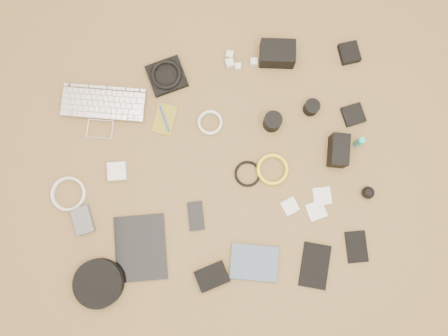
{
  "coord_description": "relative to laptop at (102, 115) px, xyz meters",
  "views": [
    {
      "loc": [
        -0.01,
        -0.23,
        1.84
      ],
      "look_at": [
        0.02,
        0.01,
        0.02
      ],
      "focal_mm": 35.0,
      "sensor_mm": 36.0,
      "label": 1
    }
  ],
  "objects": [
    {
      "name": "room_shell",
      "position": [
        0.47,
        -0.31,
        1.24
      ],
      "size": [
        4.04,
        4.04,
        2.58
      ],
      "color": "brown",
      "rests_on": "ground"
    },
    {
      "name": "laptop",
      "position": [
        0.0,
        0.0,
        0.0
      ],
      "size": [
        0.4,
        0.32,
        0.03
      ],
      "primitive_type": "imported",
      "rotation": [
        0.0,
        0.0,
        -0.2
      ],
      "color": "silver",
      "rests_on": "ground"
    },
    {
      "name": "cable_yellow",
      "position": [
        0.69,
        -0.32,
        -0.01
      ],
      "size": [
        0.16,
        0.16,
        0.02
      ],
      "primitive_type": "torus",
      "rotation": [
        0.0,
        0.0,
        -0.2
      ],
      "color": "yellow",
      "rests_on": "ground"
    },
    {
      "name": "tablet",
      "position": [
        0.11,
        -0.58,
        -0.01
      ],
      "size": [
        0.22,
        0.28,
        0.01
      ],
      "primitive_type": "cube",
      "rotation": [
        0.0,
        0.0,
        -0.04
      ],
      "color": "black",
      "rests_on": "ground"
    },
    {
      "name": "lens_a",
      "position": [
        0.72,
        -0.13,
        0.03
      ],
      "size": [
        0.09,
        0.09,
        0.08
      ],
      "primitive_type": "cylinder",
      "rotation": [
        0.0,
        0.0,
        -0.13
      ],
      "color": "black",
      "rests_on": "ground"
    },
    {
      "name": "cable_black",
      "position": [
        0.59,
        -0.33,
        -0.01
      ],
      "size": [
        0.13,
        0.13,
        0.01
      ],
      "primitive_type": "torus",
      "rotation": [
        0.0,
        0.0,
        0.21
      ],
      "color": "black",
      "rests_on": "ground"
    },
    {
      "name": "power_brick",
      "position": [
        0.04,
        -0.25,
        0.0
      ],
      "size": [
        0.08,
        0.08,
        0.03
      ],
      "primitive_type": "cube",
      "rotation": [
        0.0,
        0.0,
        -0.04
      ],
      "color": "silver",
      "rests_on": "ground"
    },
    {
      "name": "pen_blue",
      "position": [
        0.26,
        -0.05,
        -0.0
      ],
      "size": [
        0.04,
        0.12,
        0.01
      ],
      "primitive_type": "cylinder",
      "rotation": [
        1.57,
        0.0,
        0.23
      ],
      "color": "#1637B4",
      "rests_on": "notebook_olive"
    },
    {
      "name": "paperback",
      "position": [
        0.55,
        -0.77,
        -0.0
      ],
      "size": [
        0.22,
        0.18,
        0.02
      ],
      "primitive_type": "imported",
      "rotation": [
        0.0,
        0.0,
        1.36
      ],
      "color": "#435971",
      "rests_on": "ground"
    },
    {
      "name": "flash",
      "position": [
        0.97,
        -0.29,
        0.04
      ],
      "size": [
        0.1,
        0.14,
        0.1
      ],
      "primitive_type": "cube",
      "rotation": [
        0.0,
        0.0,
        -0.22
      ],
      "color": "black",
      "rests_on": "ground"
    },
    {
      "name": "air_blower",
      "position": [
        1.07,
        -0.47,
        0.01
      ],
      "size": [
        0.06,
        0.06,
        0.05
      ],
      "primitive_type": "sphere",
      "rotation": [
        0.0,
        0.0,
        -0.07
      ],
      "color": "black",
      "rests_on": "ground"
    },
    {
      "name": "charger_b",
      "position": [
        0.57,
        0.16,
        0.0
      ],
      "size": [
        0.04,
        0.04,
        0.03
      ],
      "primitive_type": "cube",
      "rotation": [
        0.0,
        0.0,
        0.15
      ],
      "color": "silver",
      "rests_on": "ground"
    },
    {
      "name": "filter_case_right",
      "position": [
        0.88,
        -0.46,
        -0.01
      ],
      "size": [
        0.08,
        0.08,
        0.01
      ],
      "primitive_type": "cube",
      "rotation": [
        0.0,
        0.0,
        -0.01
      ],
      "color": "silver",
      "rests_on": "ground"
    },
    {
      "name": "lens_b",
      "position": [
        0.89,
        -0.08,
        0.02
      ],
      "size": [
        0.08,
        0.08,
        0.06
      ],
      "primitive_type": "cylinder",
      "rotation": [
        0.0,
        0.0,
        -0.27
      ],
      "color": "black",
      "rests_on": "ground"
    },
    {
      "name": "headphone_case",
      "position": [
        -0.07,
        -0.7,
        0.01
      ],
      "size": [
        0.25,
        0.25,
        0.05
      ],
      "primitive_type": "cylinder",
      "rotation": [
        0.0,
        0.0,
        0.31
      ],
      "color": "black",
      "rests_on": "ground"
    },
    {
      "name": "lens_pouch",
      "position": [
        1.1,
        0.14,
        0.0
      ],
      "size": [
        0.09,
        0.1,
        0.03
      ],
      "primitive_type": "cube",
      "rotation": [
        0.0,
        0.0,
        0.1
      ],
      "color": "black",
      "rests_on": "ground"
    },
    {
      "name": "notebook_olive",
      "position": [
        0.26,
        -0.05,
        -0.01
      ],
      "size": [
        0.13,
        0.15,
        0.01
      ],
      "primitive_type": "cube",
      "rotation": [
        0.0,
        0.0,
        -0.34
      ],
      "color": "olive",
      "rests_on": "ground"
    },
    {
      "name": "dslr_camera",
      "position": [
        0.78,
        0.17,
        0.03
      ],
      "size": [
        0.16,
        0.13,
        0.09
      ],
      "primitive_type": "cube",
      "rotation": [
        0.0,
        0.0,
        -0.16
      ],
      "color": "black",
      "rests_on": "ground"
    },
    {
      "name": "filter_case_left",
      "position": [
        0.74,
        -0.49,
        -0.01
      ],
      "size": [
        0.08,
        0.08,
        0.01
      ],
      "primitive_type": "cube",
      "rotation": [
        0.0,
        0.0,
        0.35
      ],
      "color": "silver",
      "rests_on": "ground"
    },
    {
      "name": "headphone_pouch",
      "position": [
        0.29,
        0.14,
        -0.0
      ],
      "size": [
        0.18,
        0.18,
        0.03
      ],
      "primitive_type": "cube",
      "rotation": [
        0.0,
        0.0,
        0.23
      ],
      "color": "black",
      "rests_on": "ground"
    },
    {
      "name": "cable_white_b",
      "position": [
        -0.17,
        -0.32,
        -0.01
      ],
      "size": [
        0.19,
        0.19,
        0.01
      ],
      "primitive_type": "torus",
      "rotation": [
        0.0,
        0.0,
        -0.41
      ],
      "color": "silver",
      "rests_on": "ground"
    },
    {
      "name": "charger_d",
      "position": [
        0.6,
        0.14,
        -0.0
      ],
      "size": [
        0.03,
        0.03,
        0.02
      ],
      "primitive_type": "cube",
      "rotation": [
        0.0,
        0.0,
        -0.06
      ],
      "color": "silver",
      "rests_on": "ground"
    },
    {
      "name": "charger_a",
      "position": [
        0.58,
        0.2,
        -0.0
      ],
      "size": [
        0.04,
        0.04,
        0.03
      ],
      "primitive_type": "cube",
      "rotation": [
        0.0,
        0.0,
        -0.36
      ],
      "color": "silver",
      "rests_on": "ground"
    },
    {
      "name": "drive_case",
      "position": [
        0.39,
        -0.73,
        0.0
      ],
      "size": [
        0.15,
        0.12,
        0.03
      ],
      "primitive_type": "cube",
      "rotation": [
        0.0,
        0.0,
        0.27
      ],
      "color": "black",
      "rests_on": "ground"
    },
    {
      "name": "cable_white_a",
      "position": [
        0.45,
        -0.09,
        -0.01
      ],
      "size": [
        0.14,
        0.14,
        0.01
      ],
      "primitive_type": "torus",
      "rotation": [
        0.0,
        0.0,
        0.34
      ],
      "color": "silver",
      "rests_on": "ground"
    },
    {
      "name": "card_reader",
      "position": [
        1.07,
        -0.13,
        -0.0
      ],
      "size": [
        0.1,
        0.1,
        0.02
      ],
      "primitive_type": "cube",
      "rotation": [
        0.0,
        0.0,
        0.17
      ],
      "color": "black",
      "rests_on": "ground"
    },
    {
      "name": "headphones",
      "position": [
        0.29,
        0.14,
        0.02
      ],
      "size": [
        0.15,
        0.15,
        0.02
      ],
      "primitive_type": "torus",
      "rotation": [
        0.0,
        0.0,
        0.11
      ],
      "color": "black",
      "rests_on": "headphone_pouch"
    },
    {
      "name": "lens_cleaner",
      "position": [
        1.06,
        -0.26,
        0.03
      ],
      "size": [
        0.03,
        0.03,
        0.09
      ],
      "primitive_type": "cylinder",
      "rotation": [
        0.0,
        0.0,
        -0.14
      ],
      "color": "#1BB2A3",
      "rests_on": "ground"
    },
    {
      "name": "battery_charger",
      "position": [
        -0.12,
        -0.44,
        0.0
      ],
      "size": [
        0.09,
        0.12,
        0.03
      ],
      "primitive_type": "cube",
      "rotation": [
        0.0,
        0.0,
        0.18
      ],
      "color": "#545559",
      "rests_on": "ground"
    },
    {
      "name": "notebook_black_b",
      "position": [
        0.99,
        -0.69,
        -0.01
      ],
      "size": [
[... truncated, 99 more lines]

